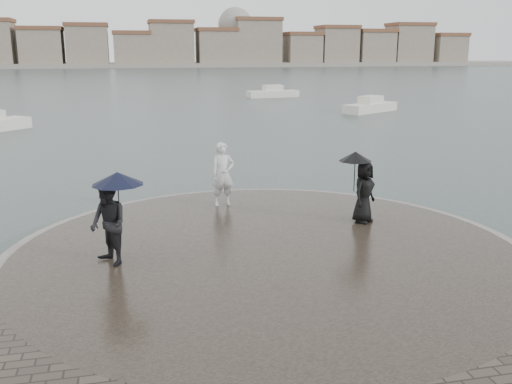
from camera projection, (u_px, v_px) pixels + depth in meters
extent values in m
plane|color=#2B3835|center=(316.00, 333.00, 10.25)|extent=(400.00, 400.00, 0.00)
cylinder|color=gray|center=(268.00, 258.00, 13.52)|extent=(12.50, 12.50, 0.32)
cylinder|color=#2D261E|center=(268.00, 257.00, 13.51)|extent=(11.90, 11.90, 0.36)
imported|color=silver|center=(223.00, 174.00, 17.10)|extent=(0.73, 0.51, 1.92)
imported|color=black|center=(108.00, 224.00, 12.36)|extent=(1.06, 1.13, 1.85)
cylinder|color=black|center=(119.00, 203.00, 12.40)|extent=(0.02, 0.02, 0.90)
cone|color=black|center=(117.00, 178.00, 12.27)|extent=(1.13, 1.13, 0.28)
imported|color=black|center=(364.00, 192.00, 15.44)|extent=(0.98, 0.93, 1.69)
cylinder|color=black|center=(354.00, 175.00, 15.37)|extent=(0.02, 0.02, 0.90)
cone|color=black|center=(355.00, 156.00, 15.24)|extent=(0.90, 0.90, 0.26)
cube|color=gray|center=(133.00, 65.00, 164.17)|extent=(260.00, 20.00, 1.20)
cube|color=gray|center=(42.00, 49.00, 155.03)|extent=(11.00, 10.00, 10.00)
cube|color=brown|center=(40.00, 28.00, 153.69)|extent=(11.60, 10.60, 1.00)
cube|color=gray|center=(88.00, 47.00, 157.52)|extent=(11.00, 10.00, 11.00)
cube|color=brown|center=(86.00, 25.00, 156.07)|extent=(11.60, 10.60, 1.00)
cube|color=gray|center=(132.00, 51.00, 160.38)|extent=(10.00, 10.00, 9.00)
cube|color=brown|center=(131.00, 33.00, 159.17)|extent=(10.60, 10.60, 1.00)
cube|color=gray|center=(171.00, 46.00, 162.42)|extent=(12.00, 10.00, 12.00)
cube|color=brown|center=(171.00, 22.00, 160.84)|extent=(12.60, 10.60, 1.00)
cube|color=gray|center=(216.00, 49.00, 165.50)|extent=(11.00, 10.00, 10.00)
cube|color=brown|center=(216.00, 30.00, 164.16)|extent=(11.60, 10.60, 1.00)
cube|color=gray|center=(257.00, 44.00, 167.75)|extent=(13.00, 10.00, 13.00)
cube|color=brown|center=(257.00, 19.00, 166.05)|extent=(13.60, 10.60, 1.00)
cube|color=gray|center=(302.00, 51.00, 171.29)|extent=(10.00, 10.00, 9.00)
cube|color=brown|center=(302.00, 34.00, 170.07)|extent=(10.60, 10.60, 1.00)
cube|color=gray|center=(337.00, 48.00, 173.44)|extent=(11.00, 10.00, 11.00)
cube|color=brown|center=(337.00, 27.00, 171.98)|extent=(11.60, 10.60, 1.00)
cube|color=gray|center=(373.00, 49.00, 176.18)|extent=(11.00, 10.00, 10.00)
cube|color=brown|center=(374.00, 31.00, 174.84)|extent=(11.60, 10.60, 1.00)
cube|color=gray|center=(409.00, 46.00, 178.55)|extent=(12.00, 10.00, 12.00)
cube|color=brown|center=(410.00, 24.00, 176.97)|extent=(12.60, 10.60, 1.00)
cube|color=gray|center=(446.00, 51.00, 181.75)|extent=(10.00, 10.00, 9.00)
cube|color=brown|center=(447.00, 35.00, 180.54)|extent=(10.60, 10.60, 1.00)
sphere|color=gray|center=(235.00, 25.00, 166.99)|extent=(10.00, 10.00, 10.00)
cube|color=silver|center=(370.00, 109.00, 46.40)|extent=(5.52, 4.24, 0.90)
cube|color=silver|center=(371.00, 102.00, 46.26)|extent=(2.33, 2.07, 0.90)
cube|color=silver|center=(273.00, 95.00, 60.70)|extent=(5.65, 2.24, 0.90)
cube|color=silver|center=(273.00, 89.00, 60.55)|extent=(2.13, 1.43, 0.90)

